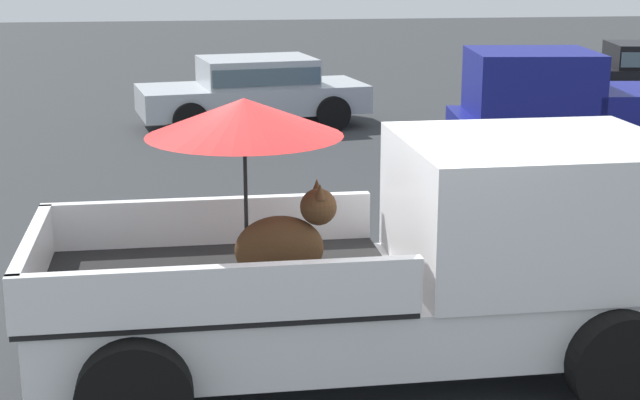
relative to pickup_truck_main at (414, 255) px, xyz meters
name	(u,v)px	position (x,y,z in m)	size (l,w,h in m)	color
ground_plane	(359,373)	(-0.43, 0.00, -0.99)	(80.00, 80.00, 0.00)	#2D3033
pickup_truck_main	(414,255)	(0.00, 0.00, 0.00)	(5.07, 2.29, 2.28)	black
pickup_truck_red	(592,109)	(4.64, 7.32, -0.12)	(4.98, 2.60, 1.80)	black
parked_sedan_near	(254,88)	(-0.44, 11.36, -0.25)	(4.52, 2.48, 1.33)	black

